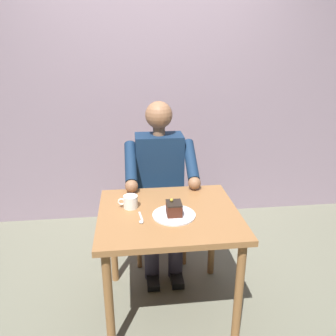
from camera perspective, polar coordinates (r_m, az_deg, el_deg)
ground_plane at (r=2.49m, az=0.10°, el=-22.33°), size 14.00×14.00×0.00m
cafe_rear_panel at (r=3.24m, az=-2.96°, el=16.97°), size 6.40×0.12×3.00m
dining_table at (r=2.12m, az=0.11°, el=-9.85°), size 0.86×0.76×0.72m
chair at (r=2.79m, az=-1.62°, el=-4.54°), size 0.42×0.42×0.92m
seated_person at (r=2.57m, az=-1.31°, el=-2.70°), size 0.53×0.58×1.30m
dessert_plate at (r=2.02m, az=1.02°, el=-8.00°), size 0.26×0.26×0.01m
cake_slice at (r=2.00m, az=1.02°, el=-6.88°), size 0.09×0.10×0.10m
coffee_cup at (r=2.12m, az=-6.43°, el=-5.68°), size 0.12×0.09×0.08m
dessert_spoon at (r=1.99m, az=-4.62°, el=-8.68°), size 0.03×0.14×0.01m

